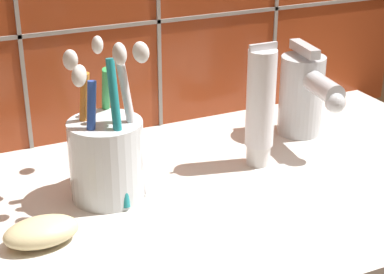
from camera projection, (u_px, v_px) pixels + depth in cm
name	position (u px, v px, depth cm)	size (l,w,h in cm)	color
sink_counter	(212.00, 196.00, 71.87)	(70.81, 39.73, 2.00)	silver
toothbrush_cup	(107.00, 154.00, 67.96)	(8.76, 13.75, 18.18)	silver
toothpaste_tube	(260.00, 106.00, 74.27)	(3.53, 3.36, 14.89)	white
sink_faucet	(305.00, 93.00, 82.77)	(5.77, 12.81, 12.10)	silver
soap_bar	(41.00, 232.00, 60.87)	(7.24, 4.49, 2.58)	beige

